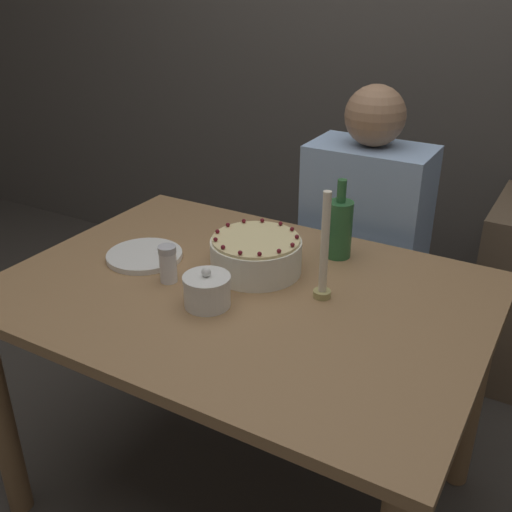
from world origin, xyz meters
TOP-DOWN VIEW (x-y plane):
  - ground_plane at (0.00, 0.00)m, footprint 12.00×12.00m
  - wall_behind at (0.00, 1.40)m, footprint 8.00×0.05m
  - dining_table at (0.00, 0.00)m, footprint 1.25×0.90m
  - cake at (-0.02, 0.10)m, footprint 0.25×0.25m
  - sugar_bowl at (-0.03, -0.12)m, footprint 0.12×0.12m
  - sugar_shaker at (-0.19, -0.06)m, footprint 0.05×0.05m
  - plate_stack at (-0.34, 0.01)m, footprint 0.22×0.22m
  - candle at (0.20, 0.06)m, footprint 0.05×0.05m
  - bottle at (0.14, 0.31)m, footprint 0.07×0.07m
  - person_man_blue_shirt at (0.10, 0.65)m, footprint 0.40×0.34m

SIDE VIEW (x-z plane):
  - ground_plane at x=0.00m, z-range 0.00..0.00m
  - person_man_blue_shirt at x=0.10m, z-range -0.08..1.09m
  - dining_table at x=0.00m, z-range 0.25..0.99m
  - plate_stack at x=-0.34m, z-range 0.74..0.75m
  - sugar_bowl at x=-0.03m, z-range 0.73..0.83m
  - cake at x=-0.02m, z-range 0.73..0.85m
  - sugar_shaker at x=-0.19m, z-range 0.74..0.84m
  - bottle at x=0.14m, z-range 0.71..0.95m
  - candle at x=0.20m, z-range 0.71..1.00m
  - wall_behind at x=0.00m, z-range 0.00..2.60m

